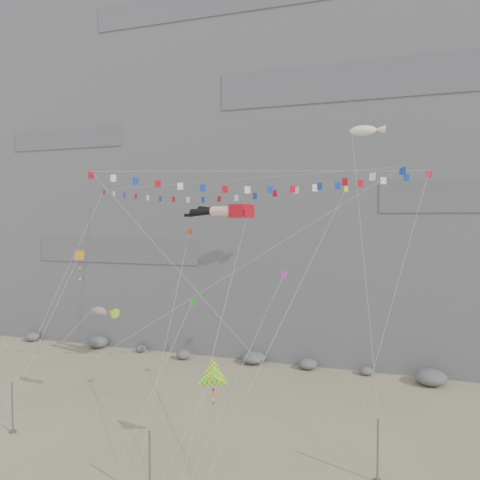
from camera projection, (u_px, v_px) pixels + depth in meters
The scene contains 17 objects.
ground at pixel (189, 430), 35.19m from camera, with size 120.00×120.00×0.00m, color tan.
cliff at pixel (285, 153), 64.42m from camera, with size 80.00×28.00×50.00m, color slate.
talus_boulders at pixel (254, 358), 51.29m from camera, with size 60.00×3.00×1.20m, color slate, non-canonical shape.
anchor_pole_left at pixel (12, 407), 34.64m from camera, with size 0.12×0.12×3.84m, color slate.
anchor_pole_center at pixel (150, 466), 26.23m from camera, with size 0.12×0.12×4.00m, color slate.
anchor_pole_right at pixel (378, 451), 28.10m from camera, with size 0.12×0.12×3.89m, color slate.
legs_kite at pixel (224, 212), 40.53m from camera, with size 6.82×17.34×22.40m.
flag_banner_upper at pixel (211, 182), 43.80m from camera, with size 33.81×20.04×26.48m.
flag_banner_lower at pixel (259, 171), 36.72m from camera, with size 25.47×9.14×22.10m.
harlequin_kite at pixel (79, 256), 41.65m from camera, with size 2.46×8.73×14.87m.
fish_windsock at pixel (98, 312), 37.56m from camera, with size 9.16×4.69×11.76m.
delta_kite at pixel (213, 377), 29.82m from camera, with size 3.22×4.63×7.66m.
blimp_windsock at pixel (363, 132), 40.90m from camera, with size 4.12×12.79×26.60m.
small_kite_a at pixel (189, 235), 43.72m from camera, with size 3.87×15.63×21.19m.
small_kite_b at pixel (283, 277), 37.37m from camera, with size 3.94×11.46×16.01m.
small_kite_c at pixel (191, 305), 36.07m from camera, with size 2.39×8.31×12.22m.
small_kite_d at pixel (342, 197), 38.08m from camera, with size 7.29×15.25×24.40m.
Camera 1 is at (14.48, -31.56, 15.88)m, focal length 35.00 mm.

